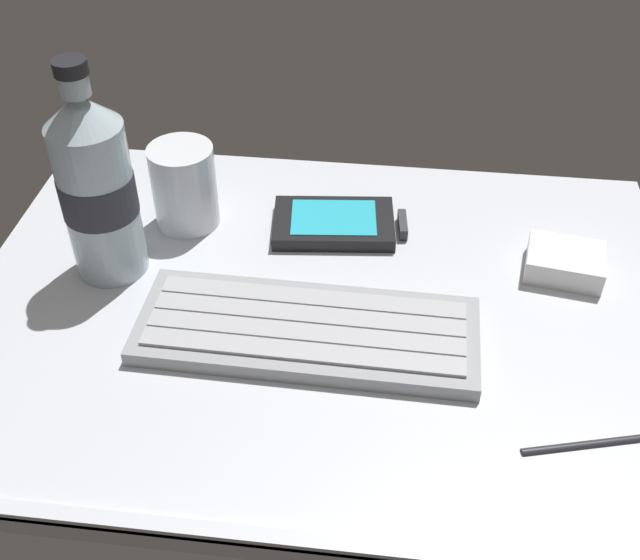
% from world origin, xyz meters
% --- Properties ---
extents(ground_plane, '(0.64, 0.48, 0.03)m').
position_xyz_m(ground_plane, '(0.00, -0.00, -0.01)').
color(ground_plane, silver).
extents(keyboard, '(0.29, 0.12, 0.02)m').
position_xyz_m(keyboard, '(-0.01, -0.04, 0.01)').
color(keyboard, '#93969B').
rests_on(keyboard, ground_plane).
extents(handheld_device, '(0.13, 0.09, 0.02)m').
position_xyz_m(handheld_device, '(0.01, 0.12, 0.01)').
color(handheld_device, black).
rests_on(handheld_device, ground_plane).
extents(juice_cup, '(0.06, 0.06, 0.09)m').
position_xyz_m(juice_cup, '(-0.15, 0.11, 0.04)').
color(juice_cup, silver).
rests_on(juice_cup, ground_plane).
extents(water_bottle, '(0.07, 0.07, 0.21)m').
position_xyz_m(water_bottle, '(-0.20, 0.03, 0.09)').
color(water_bottle, silver).
rests_on(water_bottle, ground_plane).
extents(charger_block, '(0.08, 0.07, 0.02)m').
position_xyz_m(charger_block, '(0.22, 0.07, 0.01)').
color(charger_block, white).
rests_on(charger_block, ground_plane).
extents(stylus_pen, '(0.09, 0.03, 0.01)m').
position_xyz_m(stylus_pen, '(0.21, -0.13, 0.00)').
color(stylus_pen, '#26262B').
rests_on(stylus_pen, ground_plane).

